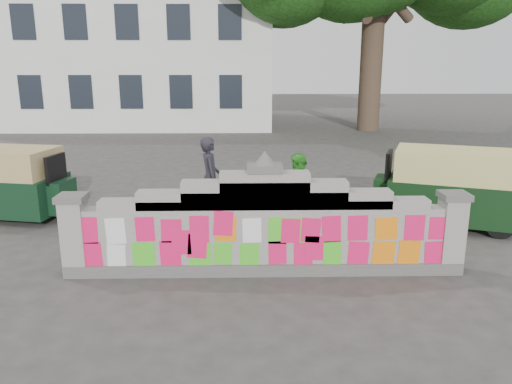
# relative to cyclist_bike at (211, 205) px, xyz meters

# --- Properties ---
(ground) EXTENTS (100.00, 100.00, 0.00)m
(ground) POSITION_rel_cyclist_bike_xyz_m (1.02, -2.37, -0.48)
(ground) COLOR #383533
(ground) RESTS_ON ground
(parapet_wall) EXTENTS (6.48, 0.44, 2.01)m
(parapet_wall) POSITION_rel_cyclist_bike_xyz_m (1.02, -2.37, 0.27)
(parapet_wall) COLOR #4C4C49
(parapet_wall) RESTS_ON ground
(building) EXTENTS (16.00, 10.00, 8.90)m
(building) POSITION_rel_cyclist_bike_xyz_m (-5.98, 19.62, 3.53)
(building) COLOR silver
(building) RESTS_ON ground
(cyclist_bike) EXTENTS (1.93, 0.97, 0.97)m
(cyclist_bike) POSITION_rel_cyclist_bike_xyz_m (0.00, 0.00, 0.00)
(cyclist_bike) COLOR black
(cyclist_bike) RESTS_ON ground
(cyclist_rider) EXTENTS (0.50, 0.66, 1.64)m
(cyclist_rider) POSITION_rel_cyclist_bike_xyz_m (0.00, 0.00, 0.34)
(cyclist_rider) COLOR black
(cyclist_rider) RESTS_ON ground
(pedestrian) EXTENTS (0.81, 0.91, 1.56)m
(pedestrian) POSITION_rel_cyclist_bike_xyz_m (1.80, -0.10, 0.30)
(pedestrian) COLOR green
(pedestrian) RESTS_ON ground
(rickshaw_left) EXTENTS (2.88, 1.74, 1.55)m
(rickshaw_left) POSITION_rel_cyclist_bike_xyz_m (-4.46, 0.75, 0.32)
(rickshaw_left) COLOR black
(rickshaw_left) RESTS_ON ground
(rickshaw_right) EXTENTS (2.98, 2.15, 1.61)m
(rickshaw_right) POSITION_rel_cyclist_bike_xyz_m (4.94, 0.06, 0.35)
(rickshaw_right) COLOR black
(rickshaw_right) RESTS_ON ground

